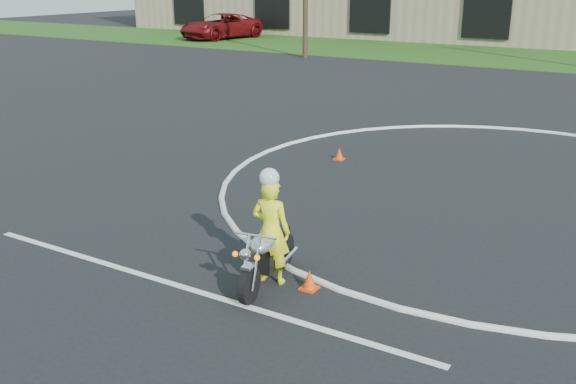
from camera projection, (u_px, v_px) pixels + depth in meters
The scene contains 4 objects.
ground at pixel (463, 237), 11.20m from camera, with size 120.00×120.00×0.00m, color black.
primary_motorcycle at pixel (267, 256), 9.33m from camera, with size 0.63×1.81×0.96m.
rider_primary_grp at pixel (271, 228), 9.32m from camera, with size 0.64×0.47×1.77m.
pickup_grp at pixel (221, 26), 45.76m from camera, with size 4.00×6.74×1.76m.
Camera 1 is at (2.67, -10.46, 4.34)m, focal length 40.00 mm.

